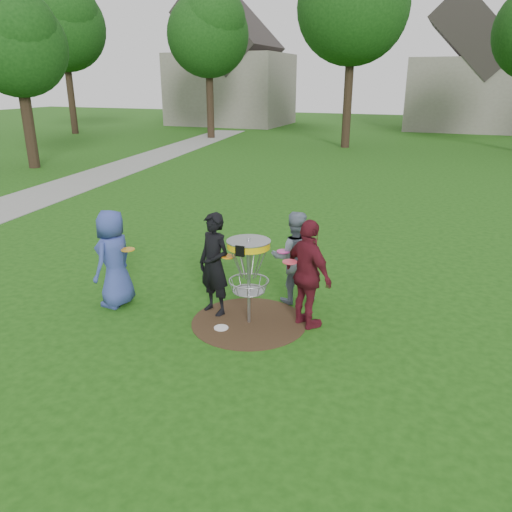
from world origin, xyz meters
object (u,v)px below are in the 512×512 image
(player_grey, at_px, (294,258))
(disc_golf_basket, at_px, (249,261))
(player_maroon, at_px, (308,275))
(player_blue, at_px, (114,259))
(player_black, at_px, (214,264))

(player_grey, bearing_deg, disc_golf_basket, 45.12)
(disc_golf_basket, bearing_deg, player_grey, 68.54)
(player_grey, height_order, player_maroon, player_maroon)
(player_grey, bearing_deg, player_maroon, 97.07)
(player_grey, relative_size, disc_golf_basket, 1.14)
(player_blue, distance_m, player_black, 1.70)
(player_blue, distance_m, player_maroon, 3.21)
(player_maroon, height_order, disc_golf_basket, player_maroon)
(player_black, height_order, player_maroon, player_maroon)
(player_black, xyz_separation_m, player_grey, (1.04, 0.88, -0.04))
(player_grey, bearing_deg, player_black, 16.76)
(player_blue, xyz_separation_m, player_black, (1.67, 0.32, 0.01))
(player_maroon, xyz_separation_m, disc_golf_basket, (-0.87, -0.23, 0.18))
(player_blue, xyz_separation_m, player_maroon, (3.18, 0.41, 0.03))
(player_maroon, bearing_deg, player_blue, 43.28)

